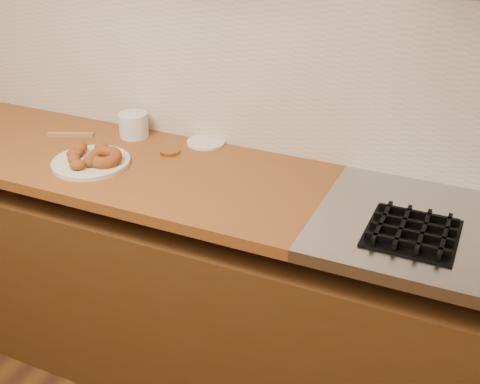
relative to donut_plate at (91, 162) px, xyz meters
The scene contains 11 objects.
wall_back 0.68m from the donut_plate, 48.88° to the left, with size 4.00×0.02×2.70m, color tan.
base_cabinet 0.63m from the donut_plate, 13.58° to the left, with size 3.60×0.60×0.77m, color #4C2D16.
butcher_block 0.32m from the donut_plate, 164.90° to the left, with size 2.30×0.62×0.04m, color brown.
backsplash 0.59m from the donut_plate, 48.00° to the left, with size 3.60×0.02×0.60m, color beige.
donut_plate is the anchor object (origin of this frame).
ring_donut 0.07m from the donut_plate, ahead, with size 0.12×0.12×0.04m, color brown.
fried_dough_chunks 0.04m from the donut_plate, 161.51° to the right, with size 0.16×0.21×0.05m.
plastic_tub 0.29m from the donut_plate, 90.74° to the left, with size 0.11×0.11×0.10m, color silver.
tub_lid 0.45m from the donut_plate, 49.58° to the left, with size 0.15×0.15×0.01m, color silver.
brass_jar_lid 0.29m from the donut_plate, 43.89° to the left, with size 0.07×0.07×0.01m, color #AB732D.
wooden_utensil 0.30m from the donut_plate, 142.86° to the left, with size 0.19×0.02×0.01m, color olive.
Camera 1 is at (0.96, 0.05, 1.84)m, focal length 45.00 mm.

